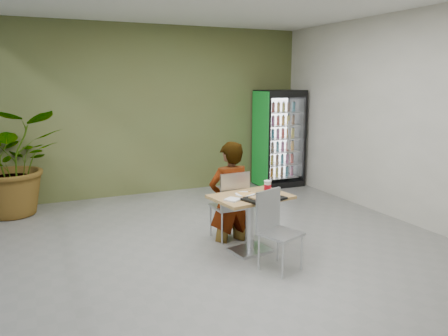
{
  "coord_description": "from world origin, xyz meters",
  "views": [
    {
      "loc": [
        -2.25,
        -4.7,
        2.16
      ],
      "look_at": [
        0.12,
        0.61,
        1.0
      ],
      "focal_mm": 35.0,
      "sensor_mm": 36.0,
      "label": 1
    }
  ],
  "objects_px": {
    "chair_far": "(232,201)",
    "soda_cup": "(268,187)",
    "chair_near": "(274,223)",
    "seated_woman": "(230,202)",
    "dining_table": "(251,212)",
    "cafeteria_tray": "(264,199)",
    "beverage_fridge": "(279,138)",
    "potted_plant": "(13,163)"
  },
  "relations": [
    {
      "from": "chair_far",
      "to": "seated_woman",
      "type": "bearing_deg",
      "value": -87.88
    },
    {
      "from": "dining_table",
      "to": "potted_plant",
      "type": "bearing_deg",
      "value": 132.47
    },
    {
      "from": "chair_far",
      "to": "seated_woman",
      "type": "relative_size",
      "value": 0.58
    },
    {
      "from": "chair_far",
      "to": "chair_near",
      "type": "height_order",
      "value": "chair_far"
    },
    {
      "from": "potted_plant",
      "to": "chair_far",
      "type": "bearing_deg",
      "value": -43.19
    },
    {
      "from": "dining_table",
      "to": "cafeteria_tray",
      "type": "height_order",
      "value": "cafeteria_tray"
    },
    {
      "from": "dining_table",
      "to": "chair_far",
      "type": "relative_size",
      "value": 1.07
    },
    {
      "from": "chair_far",
      "to": "potted_plant",
      "type": "relative_size",
      "value": 0.56
    },
    {
      "from": "chair_far",
      "to": "seated_woman",
      "type": "height_order",
      "value": "seated_woman"
    },
    {
      "from": "chair_near",
      "to": "beverage_fridge",
      "type": "bearing_deg",
      "value": 38.19
    },
    {
      "from": "soda_cup",
      "to": "beverage_fridge",
      "type": "height_order",
      "value": "beverage_fridge"
    },
    {
      "from": "cafeteria_tray",
      "to": "beverage_fridge",
      "type": "bearing_deg",
      "value": 56.35
    },
    {
      "from": "chair_far",
      "to": "beverage_fridge",
      "type": "relative_size",
      "value": 0.49
    },
    {
      "from": "dining_table",
      "to": "seated_woman",
      "type": "bearing_deg",
      "value": 95.56
    },
    {
      "from": "dining_table",
      "to": "chair_near",
      "type": "relative_size",
      "value": 1.12
    },
    {
      "from": "soda_cup",
      "to": "potted_plant",
      "type": "bearing_deg",
      "value": 134.84
    },
    {
      "from": "chair_far",
      "to": "beverage_fridge",
      "type": "bearing_deg",
      "value": -133.8
    },
    {
      "from": "chair_far",
      "to": "potted_plant",
      "type": "bearing_deg",
      "value": -45.39
    },
    {
      "from": "chair_near",
      "to": "soda_cup",
      "type": "height_order",
      "value": "chair_near"
    },
    {
      "from": "chair_far",
      "to": "potted_plant",
      "type": "height_order",
      "value": "potted_plant"
    },
    {
      "from": "chair_far",
      "to": "chair_near",
      "type": "xyz_separation_m",
      "value": [
        0.08,
        -1.0,
        -0.03
      ]
    },
    {
      "from": "seated_woman",
      "to": "cafeteria_tray",
      "type": "distance_m",
      "value": 0.81
    },
    {
      "from": "chair_near",
      "to": "soda_cup",
      "type": "xyz_separation_m",
      "value": [
        0.21,
        0.53,
        0.29
      ]
    },
    {
      "from": "beverage_fridge",
      "to": "cafeteria_tray",
      "type": "bearing_deg",
      "value": -123.34
    },
    {
      "from": "beverage_fridge",
      "to": "potted_plant",
      "type": "height_order",
      "value": "beverage_fridge"
    },
    {
      "from": "seated_woman",
      "to": "cafeteria_tray",
      "type": "bearing_deg",
      "value": 95.38
    },
    {
      "from": "seated_woman",
      "to": "soda_cup",
      "type": "xyz_separation_m",
      "value": [
        0.29,
        -0.52,
        0.29
      ]
    },
    {
      "from": "chair_near",
      "to": "cafeteria_tray",
      "type": "relative_size",
      "value": 1.94
    },
    {
      "from": "dining_table",
      "to": "cafeteria_tray",
      "type": "distance_m",
      "value": 0.34
    },
    {
      "from": "dining_table",
      "to": "soda_cup",
      "type": "relative_size",
      "value": 6.13
    },
    {
      "from": "beverage_fridge",
      "to": "dining_table",
      "type": "bearing_deg",
      "value": -126.06
    },
    {
      "from": "dining_table",
      "to": "chair_near",
      "type": "distance_m",
      "value": 0.53
    },
    {
      "from": "chair_far",
      "to": "soda_cup",
      "type": "bearing_deg",
      "value": 119.24
    },
    {
      "from": "chair_far",
      "to": "cafeteria_tray",
      "type": "xyz_separation_m",
      "value": [
        0.1,
        -0.72,
        0.2
      ]
    },
    {
      "from": "chair_far",
      "to": "chair_near",
      "type": "distance_m",
      "value": 1.0
    },
    {
      "from": "beverage_fridge",
      "to": "potted_plant",
      "type": "distance_m",
      "value": 5.01
    },
    {
      "from": "soda_cup",
      "to": "dining_table",
      "type": "bearing_deg",
      "value": 179.86
    },
    {
      "from": "chair_near",
      "to": "seated_woman",
      "type": "xyz_separation_m",
      "value": [
        -0.08,
        1.05,
        -0.0
      ]
    },
    {
      "from": "beverage_fridge",
      "to": "potted_plant",
      "type": "relative_size",
      "value": 1.14
    },
    {
      "from": "chair_near",
      "to": "seated_woman",
      "type": "relative_size",
      "value": 0.55
    },
    {
      "from": "beverage_fridge",
      "to": "chair_near",
      "type": "bearing_deg",
      "value": -121.4
    },
    {
      "from": "dining_table",
      "to": "soda_cup",
      "type": "xyz_separation_m",
      "value": [
        0.24,
        -0.0,
        0.3
      ]
    }
  ]
}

